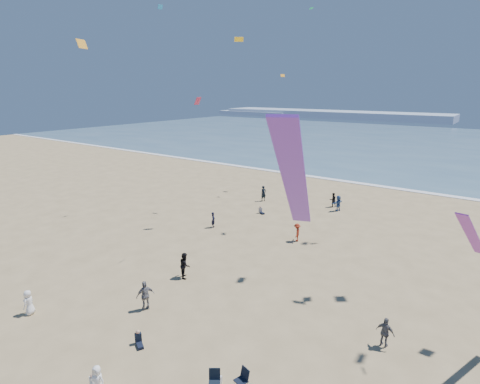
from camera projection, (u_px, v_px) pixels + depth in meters
The scene contains 9 objects.
ground at pixel (106, 382), 17.52m from camera, with size 220.00×220.00×0.00m, color tan.
ocean at pixel (439, 145), 91.93m from camera, with size 220.00×100.00×0.06m, color #476B84.
surf_line at pixel (381, 186), 52.76m from camera, with size 220.00×1.20×0.08m, color white.
headland_far at pixel (330, 114), 184.02m from camera, with size 110.00×20.00×3.20m, color #7A8EA8.
headland_near at pixel (256, 113), 202.76m from camera, with size 40.00×14.00×2.00m, color #7A8EA8.
standing_flyers at pixel (298, 270), 26.54m from camera, with size 27.23×38.91×1.92m.
seated_group at pixel (225, 333), 20.37m from camera, with size 21.13×31.85×0.84m.
white_tote at pixel (218, 379), 17.43m from camera, with size 0.35×0.20×0.40m, color silver.
kites_aloft at pixel (396, 36), 18.66m from camera, with size 36.33×42.36×29.77m.
Camera 1 is at (13.59, -8.14, 13.23)m, focal length 28.00 mm.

